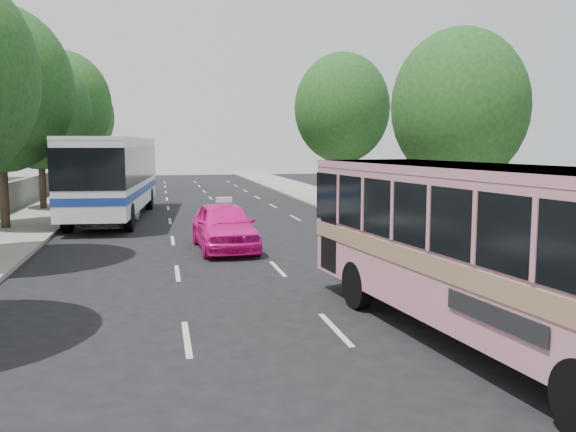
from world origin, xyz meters
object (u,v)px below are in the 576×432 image
object	(u,v)px
tour_coach_rear	(107,165)
pink_taxi	(224,226)
pink_bus	(490,235)
white_pickup	(112,209)
tour_coach_front	(114,170)

from	to	relation	value
tour_coach_rear	pink_taxi	bearing A→B (deg)	-70.49
pink_bus	white_pickup	size ratio (longest dim) A/B	2.14
pink_bus	tour_coach_front	size ratio (longest dim) A/B	0.78
pink_taxi	tour_coach_front	world-z (taller)	tour_coach_front
white_pickup	tour_coach_rear	bearing A→B (deg)	102.55
pink_bus	pink_taxi	world-z (taller)	pink_bus
pink_bus	white_pickup	bearing A→B (deg)	105.69
tour_coach_front	tour_coach_rear	size ratio (longest dim) A/B	1.15
pink_bus	pink_taxi	bearing A→B (deg)	100.73
pink_bus	pink_taxi	xyz separation A→B (m)	(-3.60, 11.15, -1.20)
pink_bus	white_pickup	world-z (taller)	pink_bus
white_pickup	tour_coach_front	size ratio (longest dim) A/B	0.37
pink_bus	pink_taxi	distance (m)	11.77
pink_bus	white_pickup	distance (m)	20.43
tour_coach_front	white_pickup	bearing A→B (deg)	-85.44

